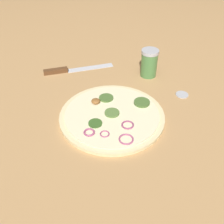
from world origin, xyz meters
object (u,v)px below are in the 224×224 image
object	(u,v)px
pizza	(112,115)
spice_jar	(149,63)
loose_cap	(182,94)
knife	(66,70)

from	to	relation	value
pizza	spice_jar	xyz separation A→B (m)	(-0.08, -0.28, 0.05)
loose_cap	spice_jar	bearing A→B (deg)	-39.15
pizza	knife	world-z (taller)	pizza
pizza	loose_cap	size ratio (longest dim) A/B	7.47
knife	loose_cap	size ratio (longest dim) A/B	5.83
loose_cap	knife	bearing A→B (deg)	-8.17
spice_jar	loose_cap	distance (m)	0.18
pizza	spice_jar	world-z (taller)	spice_jar
knife	spice_jar	size ratio (longest dim) A/B	2.43
spice_jar	loose_cap	size ratio (longest dim) A/B	2.40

